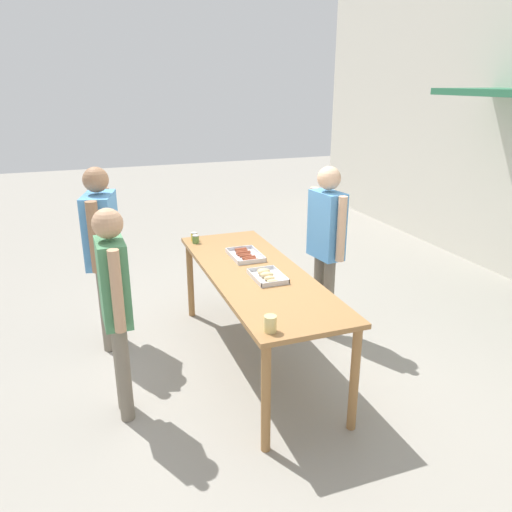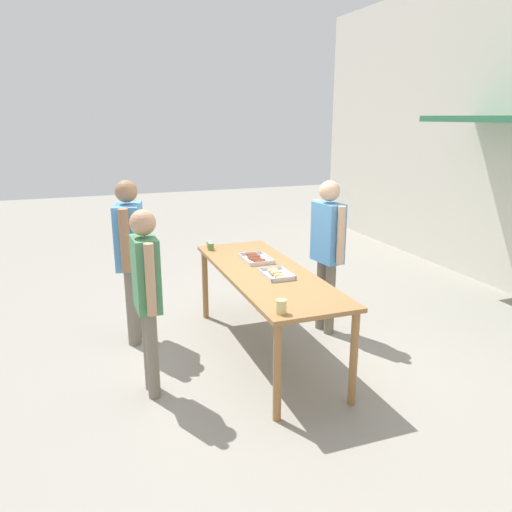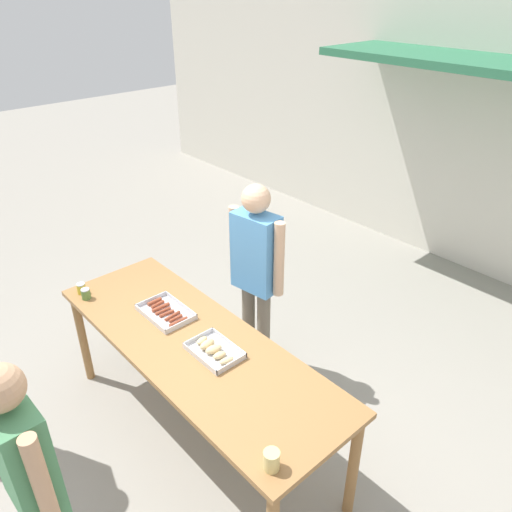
# 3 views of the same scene
# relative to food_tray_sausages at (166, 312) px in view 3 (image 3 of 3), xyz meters

# --- Properties ---
(ground_plane) EXTENTS (24.00, 24.00, 0.00)m
(ground_plane) POSITION_rel_food_tray_sausages_xyz_m (0.41, -0.04, -0.92)
(ground_plane) COLOR gray
(building_facade_back) EXTENTS (12.00, 1.11, 4.50)m
(building_facade_back) POSITION_rel_food_tray_sausages_xyz_m (0.41, 3.94, 1.33)
(building_facade_back) COLOR beige
(building_facade_back) RESTS_ON ground
(serving_table) EXTENTS (2.47, 0.84, 0.91)m
(serving_table) POSITION_rel_food_tray_sausages_xyz_m (0.41, -0.04, -0.11)
(serving_table) COLOR olive
(serving_table) RESTS_ON ground
(food_tray_sausages) EXTENTS (0.42, 0.28, 0.04)m
(food_tray_sausages) POSITION_rel_food_tray_sausages_xyz_m (0.00, 0.00, 0.00)
(food_tray_sausages) COLOR silver
(food_tray_sausages) RESTS_ON serving_table
(food_tray_buns) EXTENTS (0.38, 0.26, 0.06)m
(food_tray_buns) POSITION_rel_food_tray_sausages_xyz_m (0.59, -0.00, 0.01)
(food_tray_buns) COLOR silver
(food_tray_buns) RESTS_ON serving_table
(condiment_jar_mustard) EXTENTS (0.07, 0.07, 0.09)m
(condiment_jar_mustard) POSITION_rel_food_tray_sausages_xyz_m (-0.69, -0.34, 0.03)
(condiment_jar_mustard) COLOR gold
(condiment_jar_mustard) RESTS_ON serving_table
(condiment_jar_ketchup) EXTENTS (0.07, 0.07, 0.09)m
(condiment_jar_ketchup) POSITION_rel_food_tray_sausages_xyz_m (-0.59, -0.35, 0.03)
(condiment_jar_ketchup) COLOR #567A38
(condiment_jar_ketchup) RESTS_ON serving_table
(beer_cup) EXTENTS (0.09, 0.09, 0.12)m
(beer_cup) POSITION_rel_food_tray_sausages_xyz_m (1.50, -0.33, 0.04)
(beer_cup) COLOR #DBC67A
(beer_cup) RESTS_ON serving_table
(person_server_behind_table) EXTENTS (0.55, 0.26, 1.76)m
(person_server_behind_table) POSITION_rel_food_tray_sausages_xyz_m (0.10, 0.82, 0.14)
(person_server_behind_table) COLOR #756B5B
(person_server_behind_table) RESTS_ON ground
(person_customer_with_cup) EXTENTS (0.52, 0.22, 1.69)m
(person_customer_with_cup) POSITION_rel_food_tray_sausages_xyz_m (0.80, -1.29, 0.10)
(person_customer_with_cup) COLOR #756B5B
(person_customer_with_cup) RESTS_ON ground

